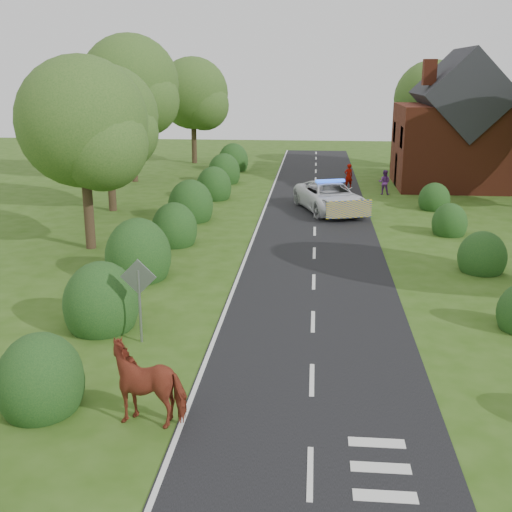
# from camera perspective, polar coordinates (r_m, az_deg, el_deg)

# --- Properties ---
(ground) EXTENTS (120.00, 120.00, 0.00)m
(ground) POSITION_cam_1_polar(r_m,az_deg,el_deg) (16.82, 4.99, -10.95)
(ground) COLOR #2F5213
(road) EXTENTS (6.00, 70.00, 0.02)m
(road) POSITION_cam_1_polar(r_m,az_deg,el_deg) (30.95, 5.23, 1.75)
(road) COLOR black
(road) RESTS_ON ground
(road_markings) EXTENTS (4.96, 70.00, 0.01)m
(road_markings) POSITION_cam_1_polar(r_m,az_deg,el_deg) (28.98, 2.04, 0.85)
(road_markings) COLOR white
(road_markings) RESTS_ON road
(hedgerow_left) EXTENTS (2.75, 50.41, 3.00)m
(hedgerow_left) POSITION_cam_1_polar(r_m,az_deg,el_deg) (28.31, -8.07, 1.84)
(hedgerow_left) COLOR #183C18
(hedgerow_left) RESTS_ON ground
(hedgerow_right) EXTENTS (2.10, 45.78, 2.10)m
(hedgerow_right) POSITION_cam_1_polar(r_m,az_deg,el_deg) (27.95, 18.87, 0.52)
(hedgerow_right) COLOR #183C18
(hedgerow_right) RESTS_ON ground
(tree_left_a) EXTENTS (5.74, 5.60, 8.38)m
(tree_left_a) POSITION_cam_1_polar(r_m,az_deg,el_deg) (28.64, -14.80, 10.97)
(tree_left_a) COLOR #332316
(tree_left_a) RESTS_ON ground
(tree_left_b) EXTENTS (5.74, 5.60, 8.07)m
(tree_left_b) POSITION_cam_1_polar(r_m,az_deg,el_deg) (36.70, -12.76, 11.64)
(tree_left_b) COLOR #332316
(tree_left_b) RESTS_ON ground
(tree_left_c) EXTENTS (6.97, 6.80, 10.22)m
(tree_left_c) POSITION_cam_1_polar(r_m,az_deg,el_deg) (46.58, -10.81, 14.44)
(tree_left_c) COLOR #332316
(tree_left_c) RESTS_ON ground
(tree_left_d) EXTENTS (6.15, 6.00, 8.89)m
(tree_left_d) POSITION_cam_1_polar(r_m,az_deg,el_deg) (55.82, -5.38, 13.95)
(tree_left_d) COLOR #332316
(tree_left_d) RESTS_ON ground
(tree_right_c) EXTENTS (6.15, 6.00, 8.58)m
(tree_right_c) POSITION_cam_1_polar(r_m,az_deg,el_deg) (53.71, 15.69, 13.05)
(tree_right_c) COLOR #332316
(tree_right_c) RESTS_ON ground
(road_sign) EXTENTS (1.06, 0.08, 2.53)m
(road_sign) POSITION_cam_1_polar(r_m,az_deg,el_deg) (18.68, -10.37, -2.85)
(road_sign) COLOR gray
(road_sign) RESTS_ON ground
(house) EXTENTS (8.00, 7.40, 9.17)m
(house) POSITION_cam_1_polar(r_m,az_deg,el_deg) (46.15, 17.51, 10.56)
(house) COLOR maroon
(house) RESTS_ON ground
(cow) EXTENTS (2.21, 1.23, 1.54)m
(cow) POSITION_cam_1_polar(r_m,az_deg,el_deg) (15.00, -9.40, -11.37)
(cow) COLOR maroon
(cow) RESTS_ON ground
(police_van) EXTENTS (4.51, 6.59, 1.82)m
(police_van) POSITION_cam_1_polar(r_m,az_deg,el_deg) (36.50, 6.58, 5.24)
(police_van) COLOR white
(police_van) RESTS_ON ground
(pedestrian_red) EXTENTS (0.72, 0.61, 1.67)m
(pedestrian_red) POSITION_cam_1_polar(r_m,az_deg,el_deg) (44.07, 8.22, 7.03)
(pedestrian_red) COLOR #920C03
(pedestrian_red) RESTS_ON ground
(pedestrian_purple) EXTENTS (0.90, 0.78, 1.58)m
(pedestrian_purple) POSITION_cam_1_polar(r_m,az_deg,el_deg) (42.29, 11.34, 6.45)
(pedestrian_purple) COLOR #682C7B
(pedestrian_purple) RESTS_ON ground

